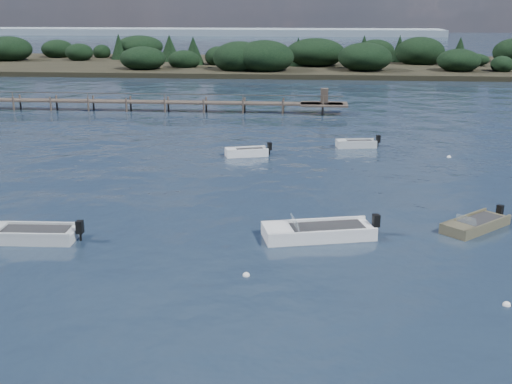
# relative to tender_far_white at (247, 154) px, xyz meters

# --- Properties ---
(ground) EXTENTS (400.00, 400.00, 0.00)m
(ground) POSITION_rel_tender_far_white_xyz_m (2.16, 32.71, -0.18)
(ground) COLOR #142130
(ground) RESTS_ON ground
(tender_far_white) EXTENTS (3.69, 2.20, 1.24)m
(tender_far_white) POSITION_rel_tender_far_white_xyz_m (0.00, 0.00, 0.00)
(tender_far_white) COLOR white
(tender_far_white) RESTS_ON ground
(tender_far_grey_b) EXTENTS (3.68, 1.81, 1.23)m
(tender_far_grey_b) POSITION_rel_tender_far_white_xyz_m (8.64, 3.94, -0.00)
(tender_far_grey_b) COLOR #B9BFC1
(tender_far_grey_b) RESTS_ON ground
(dinghy_mid_white_a) EXTENTS (6.05, 3.39, 1.39)m
(dinghy_mid_white_a) POSITION_rel_tender_far_white_xyz_m (5.49, -17.69, 0.00)
(dinghy_mid_white_a) COLOR white
(dinghy_mid_white_a) RESTS_ON ground
(dinghy_mid_white_b) EXTENTS (4.08, 4.04, 1.12)m
(dinghy_mid_white_b) POSITION_rel_tender_far_white_xyz_m (13.69, -15.66, -0.03)
(dinghy_mid_white_b) COLOR brown
(dinghy_mid_white_b) RESTS_ON ground
(dinghy_mid_grey) EXTENTS (5.27, 2.06, 1.32)m
(dinghy_mid_grey) POSITION_rel_tender_far_white_xyz_m (-8.90, -19.40, 0.00)
(dinghy_mid_grey) COLOR #B9BFC1
(dinghy_mid_grey) RESTS_ON ground
(buoy_b) EXTENTS (0.32, 0.32, 0.32)m
(buoy_b) POSITION_rel_tender_far_white_xyz_m (12.83, -24.67, -0.18)
(buoy_b) COLOR white
(buoy_b) RESTS_ON ground
(buoy_c) EXTENTS (0.32, 0.32, 0.32)m
(buoy_c) POSITION_rel_tender_far_white_xyz_m (-7.57, -19.41, -0.18)
(buoy_c) COLOR white
(buoy_c) RESTS_ON ground
(buoy_e) EXTENTS (0.32, 0.32, 0.32)m
(buoy_e) POSITION_rel_tender_far_white_xyz_m (1.07, 3.29, -0.18)
(buoy_e) COLOR white
(buoy_e) RESTS_ON ground
(buoy_extra_a) EXTENTS (0.32, 0.32, 0.32)m
(buoy_extra_a) POSITION_rel_tender_far_white_xyz_m (15.54, 0.90, -0.18)
(buoy_extra_a) COLOR white
(buoy_extra_a) RESTS_ON ground
(buoy_extra_b) EXTENTS (0.32, 0.32, 0.32)m
(buoy_extra_b) POSITION_rel_tender_far_white_xyz_m (2.41, -22.77, -0.18)
(buoy_extra_b) COLOR white
(buoy_extra_b) RESTS_ON ground
(jetty) EXTENTS (64.50, 3.20, 3.40)m
(jetty) POSITION_rel_tender_far_white_xyz_m (-19.58, 20.71, 0.81)
(jetty) COLOR #4D4138
(jetty) RESTS_ON ground
(far_headland) EXTENTS (190.00, 40.00, 5.80)m
(far_headland) POSITION_rel_tender_far_white_xyz_m (27.16, 72.71, 1.79)
(far_headland) COLOR black
(far_headland) RESTS_ON ground
(distant_haze) EXTENTS (280.00, 20.00, 2.40)m
(distant_haze) POSITION_rel_tender_far_white_xyz_m (-87.84, 202.71, -0.18)
(distant_haze) COLOR gray
(distant_haze) RESTS_ON ground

